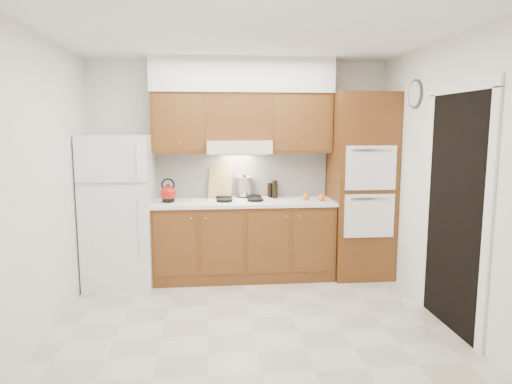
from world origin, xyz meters
TOP-DOWN VIEW (x-y plane):
  - floor at (0.00, 0.00)m, footprint 3.60×3.60m
  - ceiling at (0.00, 0.00)m, footprint 3.60×3.60m
  - wall_back at (0.00, 1.50)m, footprint 3.60×0.02m
  - wall_left at (-1.80, 0.00)m, footprint 0.02×3.00m
  - wall_right at (1.80, 0.00)m, footprint 0.02×3.00m
  - fridge at (-1.41, 1.14)m, footprint 0.75×0.72m
  - base_cabinets at (0.02, 1.20)m, footprint 2.11×0.60m
  - countertop at (0.03, 1.19)m, footprint 2.13×0.62m
  - backsplash at (0.02, 1.49)m, footprint 2.11×0.03m
  - oven_cabinet at (1.44, 1.18)m, footprint 0.70×0.65m
  - upper_cab_left at (-0.71, 1.33)m, footprint 0.63×0.33m
  - upper_cab_right at (0.72, 1.33)m, footprint 0.73×0.33m
  - range_hood at (-0.02, 1.27)m, footprint 0.75×0.45m
  - upper_cab_over_hood at (-0.02, 1.33)m, footprint 0.75×0.33m
  - soffit at (0.03, 1.32)m, footprint 2.13×0.36m
  - cooktop at (-0.02, 1.21)m, footprint 0.74×0.50m
  - doorway at (1.79, -0.35)m, footprint 0.02×0.90m
  - wall_clock at (1.79, 0.55)m, footprint 0.02×0.30m
  - kettle at (-0.85, 1.17)m, footprint 0.24×0.24m
  - cutting_board at (-0.24, 1.39)m, footprint 0.30×0.16m
  - stock_pot at (0.05, 1.40)m, footprint 0.23×0.23m
  - condiment_a at (0.42, 1.35)m, footprint 0.06×0.06m
  - condiment_b at (0.37, 1.41)m, footprint 0.06×0.06m
  - condiment_c at (0.44, 1.45)m, footprint 0.07×0.07m
  - orange_near at (0.77, 1.17)m, footprint 0.08×0.08m
  - orange_far at (0.94, 1.09)m, footprint 0.09×0.09m

SIDE VIEW (x-z plane):
  - floor at x=0.00m, z-range 0.00..0.00m
  - base_cabinets at x=0.02m, z-range 0.00..0.90m
  - fridge at x=-1.41m, z-range 0.00..1.72m
  - countertop at x=0.03m, z-range 0.90..0.94m
  - cooktop at x=-0.02m, z-range 0.94..0.95m
  - orange_near at x=0.77m, z-range 0.94..1.02m
  - orange_far at x=0.94m, z-range 0.94..1.02m
  - condiment_c at x=0.44m, z-range 0.94..1.10m
  - condiment_b at x=0.37m, z-range 0.94..1.12m
  - kettle at x=-0.85m, z-range 0.95..1.13m
  - doorway at x=1.79m, z-range 0.00..2.10m
  - condiment_a at x=0.42m, z-range 0.94..1.16m
  - stock_pot at x=0.05m, z-range 0.97..1.19m
  - oven_cabinet at x=1.44m, z-range 0.00..2.20m
  - cutting_board at x=-0.24m, z-range 0.95..1.33m
  - backsplash at x=0.02m, z-range 0.94..1.50m
  - wall_back at x=0.00m, z-range 0.00..2.60m
  - wall_left at x=-1.80m, z-range 0.00..2.60m
  - wall_right at x=1.80m, z-range 0.00..2.60m
  - range_hood at x=-0.02m, z-range 1.50..1.65m
  - upper_cab_left at x=-0.71m, z-range 1.50..2.20m
  - upper_cab_right at x=0.72m, z-range 1.50..2.20m
  - upper_cab_over_hood at x=-0.02m, z-range 1.65..2.20m
  - wall_clock at x=1.79m, z-range 2.00..2.30m
  - soffit at x=0.03m, z-range 2.20..2.60m
  - ceiling at x=0.00m, z-range 2.60..2.60m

